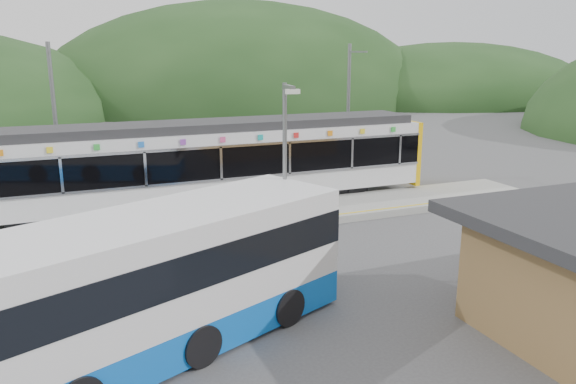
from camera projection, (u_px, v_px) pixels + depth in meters
name	position (u px, v px, depth m)	size (l,w,h in m)	color
ground	(286.00, 247.00, 19.46)	(120.00, 120.00, 0.00)	#4C4C4F
hills	(365.00, 195.00, 26.51)	(146.00, 149.00, 26.00)	#1E3D19
platform	(255.00, 218.00, 22.38)	(26.00, 3.20, 0.30)	#9E9E99
yellow_line	(266.00, 223.00, 21.18)	(26.00, 0.10, 0.01)	yellow
train	(201.00, 162.00, 23.79)	(20.44, 3.01, 3.74)	black
catenary_mast_west	(56.00, 124.00, 23.64)	(0.18, 1.80, 7.00)	slate
catenary_mast_east	(348.00, 111.00, 28.86)	(0.18, 1.80, 7.00)	slate
bus	(110.00, 302.00, 11.66)	(11.71, 6.90, 3.16)	blue
lamp_post	(286.00, 169.00, 15.35)	(0.37, 1.04, 5.78)	slate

